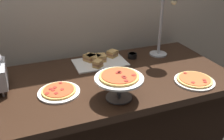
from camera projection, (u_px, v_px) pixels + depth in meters
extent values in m
cube|color=black|center=(94.00, 83.00, 1.69)|extent=(1.90, 0.84, 0.05)
cube|color=black|center=(95.00, 128.00, 1.86)|extent=(1.75, 0.74, 0.71)
cylinder|color=#B7BABF|center=(3.00, 94.00, 1.49)|extent=(0.01, 0.01, 0.04)
cylinder|color=#B7BABF|center=(3.00, 78.00, 1.66)|extent=(0.01, 0.01, 0.04)
cylinder|color=#B7BABF|center=(158.00, 54.00, 2.07)|extent=(0.14, 0.14, 0.01)
cylinder|color=#B7BABF|center=(161.00, 22.00, 1.95)|extent=(0.02, 0.02, 0.53)
sphere|color=#F9EAB2|center=(174.00, 2.00, 1.75)|extent=(0.04, 0.04, 0.04)
cylinder|color=white|center=(194.00, 81.00, 1.66)|extent=(0.26, 0.26, 0.01)
cylinder|color=#DBA856|center=(195.00, 80.00, 1.65)|extent=(0.23, 0.23, 0.01)
cylinder|color=#C65628|center=(195.00, 78.00, 1.65)|extent=(0.20, 0.20, 0.00)
cylinder|color=maroon|center=(185.00, 73.00, 1.71)|extent=(0.02, 0.02, 0.00)
cylinder|color=maroon|center=(204.00, 80.00, 1.62)|extent=(0.02, 0.02, 0.00)
cylinder|color=maroon|center=(193.00, 83.00, 1.59)|extent=(0.02, 0.02, 0.00)
cylinder|color=maroon|center=(205.00, 82.00, 1.60)|extent=(0.02, 0.02, 0.00)
cylinder|color=white|center=(59.00, 92.00, 1.53)|extent=(0.26, 0.26, 0.01)
cylinder|color=gold|center=(59.00, 91.00, 1.52)|extent=(0.21, 0.21, 0.01)
cylinder|color=#B74723|center=(59.00, 89.00, 1.52)|extent=(0.18, 0.18, 0.00)
cylinder|color=maroon|center=(47.00, 93.00, 1.48)|extent=(0.02, 0.02, 0.00)
cylinder|color=maroon|center=(56.00, 93.00, 1.48)|extent=(0.02, 0.02, 0.00)
cylinder|color=maroon|center=(51.00, 89.00, 1.52)|extent=(0.02, 0.02, 0.00)
cylinder|color=maroon|center=(61.00, 83.00, 1.59)|extent=(0.02, 0.02, 0.00)
cylinder|color=maroon|center=(53.00, 90.00, 1.51)|extent=(0.02, 0.02, 0.00)
cylinder|color=maroon|center=(55.00, 87.00, 1.54)|extent=(0.02, 0.02, 0.00)
cylinder|color=maroon|center=(62.00, 89.00, 1.52)|extent=(0.02, 0.02, 0.00)
cylinder|color=#595B60|center=(119.00, 89.00, 1.46)|extent=(0.02, 0.02, 0.12)
cylinder|color=#595B60|center=(119.00, 97.00, 1.48)|extent=(0.16, 0.16, 0.01)
cylinder|color=white|center=(119.00, 78.00, 1.43)|extent=(0.28, 0.28, 0.01)
cylinder|color=gold|center=(119.00, 76.00, 1.42)|extent=(0.23, 0.23, 0.01)
cylinder|color=#B74723|center=(119.00, 75.00, 1.42)|extent=(0.20, 0.20, 0.00)
cylinder|color=maroon|center=(119.00, 72.00, 1.45)|extent=(0.02, 0.02, 0.00)
cylinder|color=maroon|center=(124.00, 77.00, 1.40)|extent=(0.02, 0.02, 0.00)
cylinder|color=maroon|center=(134.00, 75.00, 1.41)|extent=(0.02, 0.02, 0.00)
cylinder|color=maroon|center=(125.00, 78.00, 1.39)|extent=(0.02, 0.02, 0.00)
cylinder|color=maroon|center=(120.00, 73.00, 1.44)|extent=(0.02, 0.02, 0.00)
cylinder|color=maroon|center=(126.00, 81.00, 1.35)|extent=(0.02, 0.02, 0.00)
cylinder|color=maroon|center=(118.00, 73.00, 1.44)|extent=(0.02, 0.02, 0.00)
cube|color=white|center=(100.00, 63.00, 1.92)|extent=(0.39, 0.25, 0.01)
cube|color=tan|center=(96.00, 61.00, 1.92)|extent=(0.10, 0.09, 0.02)
cube|color=#9E6642|center=(96.00, 59.00, 1.91)|extent=(0.10, 0.09, 0.01)
cube|color=tan|center=(96.00, 57.00, 1.90)|extent=(0.10, 0.09, 0.02)
cube|color=tan|center=(91.00, 60.00, 1.93)|extent=(0.08, 0.08, 0.02)
cube|color=#9E6642|center=(91.00, 58.00, 1.93)|extent=(0.08, 0.08, 0.01)
cube|color=tan|center=(91.00, 56.00, 1.92)|extent=(0.08, 0.08, 0.02)
cube|color=tan|center=(89.00, 60.00, 1.93)|extent=(0.10, 0.10, 0.02)
cube|color=#9E6642|center=(89.00, 58.00, 1.93)|extent=(0.10, 0.10, 0.01)
cube|color=tan|center=(89.00, 56.00, 1.92)|extent=(0.10, 0.10, 0.02)
cube|color=tan|center=(98.00, 66.00, 1.84)|extent=(0.09, 0.08, 0.02)
cube|color=#9E6642|center=(98.00, 64.00, 1.83)|extent=(0.09, 0.08, 0.01)
cube|color=tan|center=(98.00, 62.00, 1.82)|extent=(0.09, 0.08, 0.02)
cube|color=tan|center=(101.00, 60.00, 1.94)|extent=(0.08, 0.09, 0.02)
cube|color=#9E6642|center=(101.00, 58.00, 1.93)|extent=(0.08, 0.09, 0.01)
cube|color=tan|center=(101.00, 56.00, 1.92)|extent=(0.08, 0.09, 0.02)
cube|color=tan|center=(112.00, 55.00, 2.01)|extent=(0.10, 0.09, 0.02)
cube|color=#9E6642|center=(112.00, 54.00, 2.00)|extent=(0.10, 0.09, 0.01)
cube|color=tan|center=(112.00, 52.00, 1.99)|extent=(0.10, 0.09, 0.02)
cylinder|color=black|center=(108.00, 79.00, 1.66)|extent=(0.07, 0.07, 0.04)
cylinder|color=gold|center=(108.00, 76.00, 1.65)|extent=(0.05, 0.05, 0.01)
cylinder|color=black|center=(132.00, 56.00, 2.00)|extent=(0.07, 0.07, 0.04)
cylinder|color=gold|center=(132.00, 54.00, 1.99)|extent=(0.06, 0.06, 0.01)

